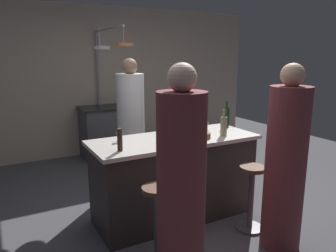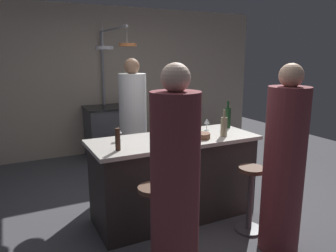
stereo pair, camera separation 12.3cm
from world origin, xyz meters
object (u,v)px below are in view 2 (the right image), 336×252
(wine_bottle_dark, at_px, (171,124))
(mixing_bowl_wooden, at_px, (202,136))
(wine_glass_near_right_guest, at_px, (172,123))
(bar_stool_right, at_px, (250,196))
(bar_stool_left, at_px, (153,220))
(pepper_mill, at_px, (118,139))
(wine_bottle_white, at_px, (224,126))
(guest_left, at_px, (175,190))
(stove_range, at_px, (109,131))
(chef, at_px, (133,128))
(wine_glass_near_left_guest, at_px, (207,122))
(guest_right, at_px, (284,168))
(wine_bottle_red, at_px, (228,117))
(wine_glass_by_chef, at_px, (118,131))
(wine_bottle_rose, at_px, (187,131))
(mixing_bowl_blue, at_px, (168,139))

(wine_bottle_dark, height_order, mixing_bowl_wooden, wine_bottle_dark)
(wine_glass_near_right_guest, bearing_deg, bar_stool_right, -63.26)
(bar_stool_right, height_order, bar_stool_left, same)
(pepper_mill, xyz_separation_m, wine_bottle_white, (1.19, -0.00, 0.01))
(bar_stool_right, xyz_separation_m, guest_left, (-1.05, -0.37, 0.42))
(stove_range, relative_size, wine_bottle_dark, 2.92)
(chef, distance_m, wine_glass_near_left_guest, 1.11)
(guest_right, height_order, wine_bottle_red, guest_right)
(guest_right, xyz_separation_m, bar_stool_left, (-1.11, 0.36, -0.41))
(guest_right, bearing_deg, wine_glass_near_right_guest, 111.43)
(wine_glass_by_chef, bearing_deg, mixing_bowl_wooden, -20.06)
(pepper_mill, relative_size, wine_glass_by_chef, 1.44)
(stove_range, xyz_separation_m, wine_bottle_rose, (0.03, -2.68, 0.57))
(wine_bottle_dark, xyz_separation_m, wine_glass_by_chef, (-0.61, -0.02, -0.01))
(guest_right, bearing_deg, mixing_bowl_blue, 131.55)
(bar_stool_left, bearing_deg, wine_bottle_white, 23.19)
(wine_glass_by_chef, distance_m, mixing_bowl_blue, 0.52)
(chef, relative_size, wine_bottle_dark, 5.65)
(bar_stool_right, distance_m, wine_bottle_red, 1.04)
(wine_bottle_rose, distance_m, wine_glass_near_left_guest, 0.59)
(guest_left, distance_m, mixing_bowl_wooden, 1.14)
(bar_stool_right, bearing_deg, bar_stool_left, 180.00)
(pepper_mill, relative_size, mixing_bowl_wooden, 1.17)
(wine_bottle_red, bearing_deg, pepper_mill, -167.79)
(chef, bearing_deg, wine_glass_near_left_guest, -58.77)
(pepper_mill, distance_m, wine_bottle_white, 1.19)
(bar_stool_right, xyz_separation_m, bar_stool_left, (-1.07, 0.00, 0.00))
(wine_glass_near_left_guest, bearing_deg, wine_bottle_rose, -142.24)
(wine_glass_near_left_guest, relative_size, wine_glass_by_chef, 1.00)
(guest_left, xyz_separation_m, wine_bottle_dark, (0.56, 1.16, 0.22))
(wine_bottle_white, bearing_deg, wine_bottle_red, 48.03)
(wine_bottle_dark, xyz_separation_m, mixing_bowl_wooden, (0.20, -0.31, -0.09))
(mixing_bowl_blue, bearing_deg, guest_left, -113.49)
(guest_left, height_order, wine_glass_near_right_guest, guest_left)
(wine_bottle_white, relative_size, wine_glass_near_left_guest, 2.00)
(chef, bearing_deg, mixing_bowl_wooden, -75.33)
(bar_stool_left, bearing_deg, stove_range, 80.27)
(wine_bottle_dark, distance_m, wine_bottle_white, 0.58)
(wine_bottle_rose, height_order, wine_glass_by_chef, wine_bottle_rose)
(guest_right, height_order, wine_bottle_dark, guest_right)
(wine_glass_near_left_guest, distance_m, mixing_bowl_blue, 0.71)
(chef, height_order, wine_glass_near_left_guest, chef)
(wine_bottle_red, bearing_deg, mixing_bowl_wooden, -151.91)
(guest_left, xyz_separation_m, wine_glass_near_left_guest, (1.01, 1.12, 0.21))
(chef, relative_size, wine_glass_near_right_guest, 11.79)
(chef, relative_size, guest_right, 1.01)
(wine_bottle_dark, bearing_deg, wine_glass_near_left_guest, -4.24)
(guest_right, relative_size, guest_left, 0.99)
(stove_range, relative_size, wine_glass_near_left_guest, 6.10)
(bar_stool_left, distance_m, mixing_bowl_blue, 0.82)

